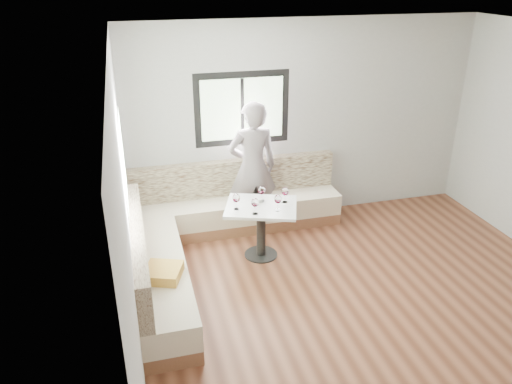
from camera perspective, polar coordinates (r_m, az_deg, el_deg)
room at (r=4.99m, az=14.27°, el=0.22°), size 5.01×5.01×2.81m
banquette at (r=6.34m, az=-5.70°, el=-4.57°), size 2.90×2.80×0.95m
table at (r=6.21m, az=0.59°, el=-3.03°), size 1.04×0.92×0.71m
person at (r=6.72m, az=-0.40°, el=2.80°), size 0.67×0.44×1.83m
olive_ramekin at (r=6.22m, az=0.29°, el=-0.90°), size 0.11×0.11×0.04m
wine_glass_a at (r=5.98m, az=-2.27°, el=-0.76°), size 0.09×0.09×0.20m
wine_glass_b at (r=5.87m, az=-0.11°, el=-1.27°), size 0.09×0.09×0.20m
wine_glass_c at (r=5.96m, az=2.52°, el=-0.88°), size 0.09×0.09×0.20m
wine_glass_d at (r=6.19m, az=0.66°, el=0.15°), size 0.09×0.09×0.20m
wine_glass_e at (r=6.16m, az=3.34°, el=0.02°), size 0.09×0.09×0.20m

